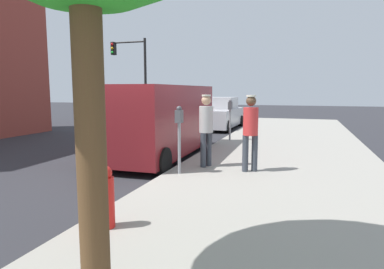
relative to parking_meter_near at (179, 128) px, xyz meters
The scene contains 10 objects.
ground_plane 1.82m from the parking_meter_near, 166.25° to the left, with size 80.00×80.00×0.00m, color #2D2D33.
sidewalk_slab 2.44m from the parking_meter_near, ahead, with size 5.00×32.00×0.15m, color #9E998E.
parking_meter_near is the anchor object (origin of this frame).
parking_meter_far 5.46m from the parking_meter_near, 90.00° to the left, with size 0.14×0.18×1.52m.
pedestrian_in_gray 0.96m from the parking_meter_near, 67.47° to the left, with size 0.34×0.34×1.76m.
pedestrian_in_red 1.64m from the parking_meter_near, 25.86° to the left, with size 0.34×0.34×1.76m.
parked_van 2.72m from the parking_meter_near, 123.44° to the left, with size 2.21×5.24×2.15m.
parked_sedan_ahead 10.57m from the parking_meter_near, 98.96° to the left, with size 1.97×4.41×1.65m.
traffic_light_corner 14.77m from the parking_meter_near, 121.82° to the left, with size 2.48×0.42×5.20m.
fire_hydrant 3.21m from the parking_meter_near, 88.18° to the right, with size 0.24×0.24×0.86m.
Camera 1 is at (3.96, -7.33, 2.01)m, focal length 31.71 mm.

